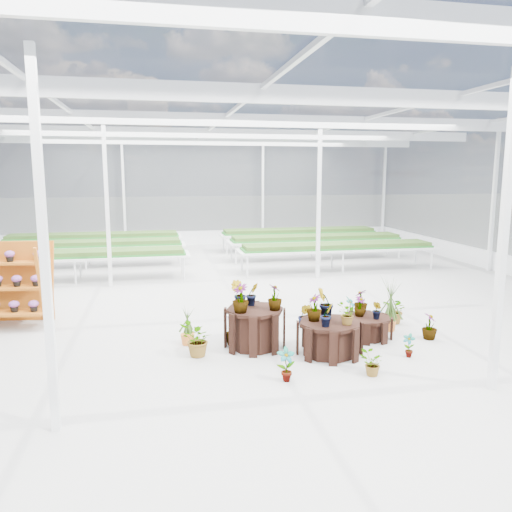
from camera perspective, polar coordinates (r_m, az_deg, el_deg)
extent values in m
plane|color=gray|center=(10.65, -1.62, -7.50)|extent=(24.00, 24.00, 0.00)
cylinder|color=black|center=(9.04, -0.15, -8.22)|extent=(1.28, 1.28, 0.72)
cylinder|color=black|center=(8.82, 8.40, -9.25)|extent=(1.33, 1.33, 0.58)
cylinder|color=black|center=(9.82, 12.54, -7.94)|extent=(1.18, 1.18, 0.41)
imported|color=#2E4A1B|center=(8.96, -2.00, -4.35)|extent=(0.33, 0.30, 0.49)
imported|color=#2E4A1B|center=(8.79, 2.17, -4.71)|extent=(0.33, 0.33, 0.47)
imported|color=#2E4A1B|center=(9.09, -0.43, -4.36)|extent=(0.28, 0.25, 0.42)
imported|color=#2E4A1B|center=(8.62, -1.79, -4.85)|extent=(0.39, 0.39, 0.51)
imported|color=#2E4A1B|center=(8.69, 6.68, -5.87)|extent=(0.30, 0.30, 0.47)
imported|color=#2E4A1B|center=(8.56, 10.36, -6.56)|extent=(0.44, 0.43, 0.37)
imported|color=#2E4A1B|center=(8.84, 7.89, -5.35)|extent=(0.38, 0.35, 0.56)
imported|color=#2E4A1B|center=(8.41, 8.11, -6.65)|extent=(0.27, 0.25, 0.40)
imported|color=#2E4A1B|center=(9.72, 11.77, -5.66)|extent=(0.28, 0.28, 0.38)
imported|color=#2E4A1B|center=(9.59, 13.68, -6.03)|extent=(0.18, 0.21, 0.35)
imported|color=#2E4A1B|center=(9.94, 11.89, -5.08)|extent=(0.37, 0.37, 0.47)
imported|color=#2E4A1B|center=(8.66, -6.76, -9.50)|extent=(0.71, 0.72, 0.60)
imported|color=#2E4A1B|center=(9.20, -2.60, -8.47)|extent=(0.43, 0.43, 0.55)
imported|color=#2E4A1B|center=(7.67, 3.45, -12.29)|extent=(0.28, 0.20, 0.53)
imported|color=#2E4A1B|center=(8.08, 13.06, -11.90)|extent=(0.42, 0.39, 0.39)
imported|color=#2E4A1B|center=(9.01, 17.05, -9.75)|extent=(0.25, 0.26, 0.41)
imported|color=#2E4A1B|center=(10.05, 19.23, -7.59)|extent=(0.36, 0.36, 0.50)
imported|color=#2E4A1B|center=(10.85, 15.68, -5.99)|extent=(0.61, 0.65, 0.57)
imported|color=#2E4A1B|center=(10.63, 10.71, -6.08)|extent=(0.35, 0.37, 0.58)
imported|color=#2E4A1B|center=(10.22, 5.60, -6.80)|extent=(0.36, 0.35, 0.51)
imported|color=#2E4A1B|center=(9.80, -0.45, -7.25)|extent=(0.68, 0.69, 0.58)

